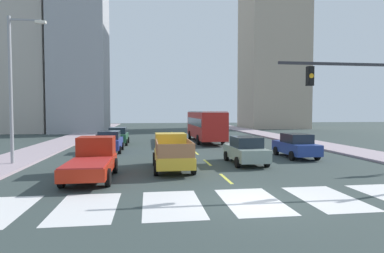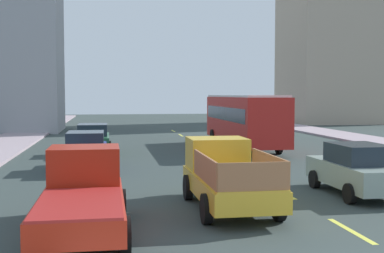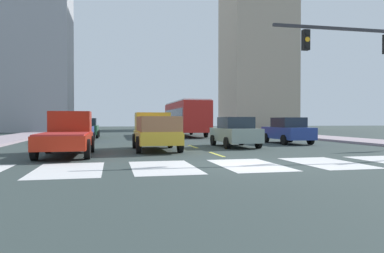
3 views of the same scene
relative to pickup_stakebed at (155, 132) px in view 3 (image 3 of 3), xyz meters
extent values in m
plane|color=#323D3B|center=(2.42, -7.22, -0.94)|extent=(160.00, 160.00, 0.00)
cube|color=#A18F98|center=(15.09, 10.78, -0.86)|extent=(3.62, 110.00, 0.15)
cube|color=#A18F98|center=(-10.25, 10.78, -0.86)|extent=(3.62, 110.00, 0.15)
cube|color=silver|center=(-3.50, -7.22, -0.93)|extent=(2.08, 3.66, 0.01)
cube|color=silver|center=(-0.54, -7.22, -0.93)|extent=(2.08, 3.66, 0.01)
cube|color=silver|center=(2.42, -7.22, -0.93)|extent=(2.08, 3.66, 0.01)
cube|color=silver|center=(5.38, -7.22, -0.93)|extent=(2.08, 3.66, 0.01)
cube|color=#D4D247|center=(2.42, -3.22, -0.93)|extent=(0.16, 2.40, 0.01)
cube|color=#D4D247|center=(2.42, 1.78, -0.93)|extent=(0.16, 2.40, 0.01)
cube|color=#D4D247|center=(2.42, 6.78, -0.93)|extent=(0.16, 2.40, 0.01)
cube|color=#D4D247|center=(2.42, 11.78, -0.93)|extent=(0.16, 2.40, 0.01)
cube|color=#D4D247|center=(2.42, 16.78, -0.93)|extent=(0.16, 2.40, 0.01)
cube|color=#D4D247|center=(2.42, 21.78, -0.93)|extent=(0.16, 2.40, 0.01)
cube|color=#D4D247|center=(2.42, 26.78, -0.93)|extent=(0.16, 2.40, 0.01)
cube|color=#D4D247|center=(2.42, 31.78, -0.93)|extent=(0.16, 2.40, 0.01)
cube|color=gold|center=(0.00, -0.44, -0.26)|extent=(1.96, 5.20, 0.56)
cube|color=gold|center=(0.00, 1.26, 0.52)|extent=(1.84, 1.60, 1.00)
cube|color=#19232D|center=(0.00, 1.70, 0.70)|extent=(1.72, 0.08, 0.56)
cube|color=gold|center=(0.00, -1.39, 0.05)|extent=(1.84, 3.30, 0.06)
cylinder|color=black|center=(-0.98, 1.12, -0.54)|extent=(0.22, 0.80, 0.80)
cylinder|color=black|center=(0.98, 1.12, -0.54)|extent=(0.22, 0.80, 0.80)
cylinder|color=black|center=(-0.98, -2.00, -0.54)|extent=(0.22, 0.80, 0.80)
cylinder|color=black|center=(0.98, -2.00, -0.54)|extent=(0.22, 0.80, 0.80)
cube|color=#97633F|center=(-0.90, -1.39, 0.43)|extent=(0.06, 3.17, 0.70)
cube|color=#97633F|center=(0.90, -1.39, 0.43)|extent=(0.06, 3.17, 0.70)
cube|color=#97633F|center=(0.00, -2.97, 0.43)|extent=(1.80, 0.06, 0.70)
cube|color=#A72110|center=(-4.11, -2.58, -0.26)|extent=(1.96, 5.20, 0.56)
cube|color=#A72110|center=(-4.11, -0.88, 0.52)|extent=(1.84, 1.60, 1.00)
cube|color=#19232D|center=(-4.11, -0.44, 0.70)|extent=(1.72, 0.08, 0.56)
cube|color=maroon|center=(-4.11, -3.53, 0.05)|extent=(1.84, 3.30, 0.06)
cylinder|color=black|center=(-5.09, -1.02, -0.54)|extent=(0.22, 0.80, 0.80)
cylinder|color=black|center=(-3.13, -1.02, -0.54)|extent=(0.22, 0.80, 0.80)
cylinder|color=black|center=(-5.09, -4.14, -0.54)|extent=(0.22, 0.80, 0.80)
cylinder|color=black|center=(-3.13, -4.14, -0.54)|extent=(0.22, 0.80, 0.80)
cube|color=red|center=(4.76, 15.65, 0.91)|extent=(2.50, 10.80, 2.70)
cube|color=#19232D|center=(4.76, 15.65, 1.26)|extent=(2.52, 9.94, 0.80)
cube|color=silver|center=(4.76, 15.65, 2.32)|extent=(2.40, 10.37, 0.12)
cylinder|color=black|center=(3.51, 19.00, -0.44)|extent=(0.22, 1.00, 1.00)
cylinder|color=black|center=(6.01, 19.00, -0.44)|extent=(0.22, 1.00, 1.00)
cylinder|color=black|center=(3.51, 12.68, -0.44)|extent=(0.22, 1.00, 1.00)
cylinder|color=black|center=(6.01, 12.68, -0.44)|extent=(0.22, 1.00, 1.00)
cube|color=#215232|center=(-4.34, 14.19, -0.24)|extent=(1.80, 4.40, 0.76)
cube|color=#1E2833|center=(-4.34, 14.04, 0.46)|extent=(1.58, 2.11, 0.64)
cylinder|color=black|center=(-5.24, 15.55, -0.62)|extent=(0.22, 0.64, 0.64)
cylinder|color=black|center=(-3.44, 15.55, -0.62)|extent=(0.22, 0.64, 0.64)
cylinder|color=black|center=(-5.24, 12.82, -0.62)|extent=(0.22, 0.64, 0.64)
cylinder|color=black|center=(-3.44, 12.82, -0.62)|extent=(0.22, 0.64, 0.64)
cube|color=gray|center=(4.73, 1.04, -0.24)|extent=(1.80, 4.40, 0.76)
cube|color=#1E2833|center=(4.73, 0.89, 0.46)|extent=(1.58, 2.11, 0.64)
cylinder|color=black|center=(3.83, 2.40, -0.62)|extent=(0.22, 0.64, 0.64)
cylinder|color=black|center=(5.63, 2.40, -0.62)|extent=(0.22, 0.64, 0.64)
cylinder|color=black|center=(3.83, -0.33, -0.62)|extent=(0.22, 0.64, 0.64)
cylinder|color=black|center=(5.63, -0.33, -0.62)|extent=(0.22, 0.64, 0.64)
cube|color=navy|center=(9.12, 3.19, -0.24)|extent=(1.80, 4.40, 0.76)
cube|color=#1E2833|center=(9.12, 3.04, 0.46)|extent=(1.58, 2.11, 0.64)
cylinder|color=black|center=(8.22, 4.56, -0.62)|extent=(0.22, 0.64, 0.64)
cylinder|color=black|center=(10.02, 4.56, -0.62)|extent=(0.22, 0.64, 0.64)
cylinder|color=black|center=(8.22, 1.83, -0.62)|extent=(0.22, 0.64, 0.64)
cylinder|color=black|center=(10.02, 1.83, -0.62)|extent=(0.22, 0.64, 0.64)
cube|color=navy|center=(-4.47, 8.22, -0.24)|extent=(1.80, 4.40, 0.76)
cube|color=#1E2833|center=(-4.47, 8.07, 0.46)|extent=(1.58, 2.11, 0.64)
cylinder|color=black|center=(-5.37, 9.59, -0.62)|extent=(0.22, 0.64, 0.64)
cylinder|color=black|center=(-3.57, 9.59, -0.62)|extent=(0.22, 0.64, 0.64)
cylinder|color=black|center=(-5.37, 6.86, -0.62)|extent=(0.22, 0.64, 0.64)
cylinder|color=black|center=(-3.57, 6.86, -0.62)|extent=(0.22, 0.64, 0.64)
cube|color=#2D2D33|center=(9.04, -5.26, 4.46)|extent=(9.68, 0.12, 0.12)
cube|color=black|center=(5.65, -5.26, 3.91)|extent=(0.28, 0.24, 0.84)
cylinder|color=black|center=(5.65, -5.39, 4.17)|extent=(0.20, 0.04, 0.20)
cylinder|color=orange|center=(5.65, -5.39, 3.91)|extent=(0.20, 0.04, 0.20)
cylinder|color=black|center=(5.65, -5.39, 3.65)|extent=(0.20, 0.04, 0.20)
cube|color=tan|center=(23.29, 42.99, 16.09)|extent=(11.35, 10.67, 34.06)
cube|color=#98999F|center=(-11.75, 33.57, 12.79)|extent=(8.06, 8.04, 27.45)
camera|label=1|loc=(-1.37, -18.51, 2.38)|focal=30.05mm
camera|label=2|loc=(-3.46, -14.84, 2.42)|focal=47.83mm
camera|label=3|loc=(-2.15, -19.08, 0.60)|focal=34.29mm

